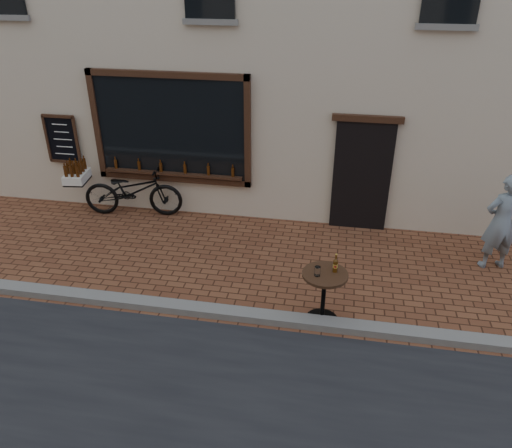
# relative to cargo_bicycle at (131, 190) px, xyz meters

# --- Properties ---
(ground) EXTENTS (90.00, 90.00, 0.00)m
(ground) POSITION_rel_cargo_bicycle_xyz_m (2.79, -3.19, -0.55)
(ground) COLOR brown
(ground) RESTS_ON ground
(kerb) EXTENTS (90.00, 0.25, 0.12)m
(kerb) POSITION_rel_cargo_bicycle_xyz_m (2.79, -2.99, -0.49)
(kerb) COLOR slate
(kerb) RESTS_ON ground
(cargo_bicycle) EXTENTS (2.44, 0.99, 1.16)m
(cargo_bicycle) POSITION_rel_cargo_bicycle_xyz_m (0.00, 0.00, 0.00)
(cargo_bicycle) COLOR black
(cargo_bicycle) RESTS_ON ground
(bistro_table) EXTENTS (0.67, 0.67, 1.15)m
(bistro_table) POSITION_rel_cargo_bicycle_xyz_m (4.19, -2.84, 0.06)
(bistro_table) COLOR black
(bistro_table) RESTS_ON ground
(pedestrian) EXTENTS (0.74, 0.59, 1.76)m
(pedestrian) POSITION_rel_cargo_bicycle_xyz_m (7.05, -0.79, 0.33)
(pedestrian) COLOR gray
(pedestrian) RESTS_ON ground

